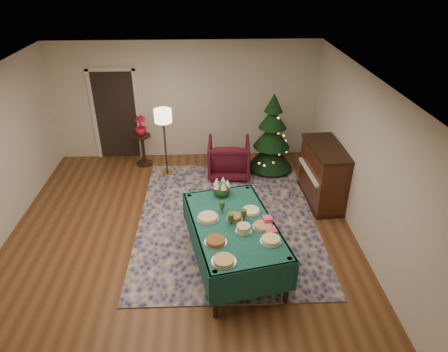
{
  "coord_description": "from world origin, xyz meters",
  "views": [
    {
      "loc": [
        0.49,
        -5.29,
        4.28
      ],
      "look_at": [
        0.75,
        0.56,
        1.02
      ],
      "focal_mm": 32.0,
      "sensor_mm": 36.0,
      "label": 1
    }
  ],
  "objects_px": {
    "floor_lamp": "(163,120)",
    "piano": "(324,175)",
    "side_table": "(143,150)",
    "gift_box": "(267,220)",
    "potted_plant": "(141,130)",
    "buffet_table": "(234,232)",
    "christmas_tree": "(272,137)",
    "armchair": "(229,156)"
  },
  "relations": [
    {
      "from": "gift_box",
      "to": "floor_lamp",
      "type": "relative_size",
      "value": 0.09
    },
    {
      "from": "buffet_table",
      "to": "christmas_tree",
      "type": "height_order",
      "value": "christmas_tree"
    },
    {
      "from": "floor_lamp",
      "to": "potted_plant",
      "type": "height_order",
      "value": "floor_lamp"
    },
    {
      "from": "gift_box",
      "to": "potted_plant",
      "type": "height_order",
      "value": "potted_plant"
    },
    {
      "from": "potted_plant",
      "to": "christmas_tree",
      "type": "height_order",
      "value": "christmas_tree"
    },
    {
      "from": "gift_box",
      "to": "floor_lamp",
      "type": "distance_m",
      "value": 3.56
    },
    {
      "from": "gift_box",
      "to": "christmas_tree",
      "type": "xyz_separation_m",
      "value": [
        0.54,
        3.15,
        -0.05
      ]
    },
    {
      "from": "side_table",
      "to": "piano",
      "type": "distance_m",
      "value": 4.08
    },
    {
      "from": "buffet_table",
      "to": "gift_box",
      "type": "relative_size",
      "value": 17.63
    },
    {
      "from": "side_table",
      "to": "potted_plant",
      "type": "xyz_separation_m",
      "value": [
        0.0,
        0.0,
        0.5
      ]
    },
    {
      "from": "floor_lamp",
      "to": "potted_plant",
      "type": "bearing_deg",
      "value": 139.06
    },
    {
      "from": "buffet_table",
      "to": "piano",
      "type": "distance_m",
      "value": 2.6
    },
    {
      "from": "armchair",
      "to": "floor_lamp",
      "type": "height_order",
      "value": "floor_lamp"
    },
    {
      "from": "gift_box",
      "to": "piano",
      "type": "relative_size",
      "value": 0.09
    },
    {
      "from": "side_table",
      "to": "gift_box",
      "type": "bearing_deg",
      "value": -56.71
    },
    {
      "from": "armchair",
      "to": "christmas_tree",
      "type": "bearing_deg",
      "value": -164.74
    },
    {
      "from": "floor_lamp",
      "to": "piano",
      "type": "relative_size",
      "value": 1.09
    },
    {
      "from": "floor_lamp",
      "to": "piano",
      "type": "distance_m",
      "value": 3.43
    },
    {
      "from": "gift_box",
      "to": "side_table",
      "type": "height_order",
      "value": "gift_box"
    },
    {
      "from": "gift_box",
      "to": "floor_lamp",
      "type": "bearing_deg",
      "value": 119.98
    },
    {
      "from": "christmas_tree",
      "to": "piano",
      "type": "distance_m",
      "value": 1.56
    },
    {
      "from": "armchair",
      "to": "side_table",
      "type": "distance_m",
      "value": 2.03
    },
    {
      "from": "armchair",
      "to": "piano",
      "type": "bearing_deg",
      "value": 151.05
    },
    {
      "from": "piano",
      "to": "floor_lamp",
      "type": "bearing_deg",
      "value": 158.54
    },
    {
      "from": "piano",
      "to": "gift_box",
      "type": "bearing_deg",
      "value": -126.51
    },
    {
      "from": "buffet_table",
      "to": "armchair",
      "type": "bearing_deg",
      "value": 88.24
    },
    {
      "from": "side_table",
      "to": "potted_plant",
      "type": "distance_m",
      "value": 0.5
    },
    {
      "from": "armchair",
      "to": "buffet_table",
      "type": "bearing_deg",
      "value": 91.54
    },
    {
      "from": "potted_plant",
      "to": "side_table",
      "type": "bearing_deg",
      "value": 0.0
    },
    {
      "from": "potted_plant",
      "to": "christmas_tree",
      "type": "xyz_separation_m",
      "value": [
        2.88,
        -0.41,
        -0.05
      ]
    },
    {
      "from": "potted_plant",
      "to": "christmas_tree",
      "type": "relative_size",
      "value": 0.25
    },
    {
      "from": "floor_lamp",
      "to": "side_table",
      "type": "xyz_separation_m",
      "value": [
        -0.57,
        0.49,
        -0.92
      ]
    },
    {
      "from": "buffet_table",
      "to": "christmas_tree",
      "type": "relative_size",
      "value": 1.27
    },
    {
      "from": "floor_lamp",
      "to": "potted_plant",
      "type": "relative_size",
      "value": 3.33
    },
    {
      "from": "buffet_table",
      "to": "potted_plant",
      "type": "xyz_separation_m",
      "value": [
        -1.84,
        3.54,
        0.21
      ]
    },
    {
      "from": "floor_lamp",
      "to": "potted_plant",
      "type": "xyz_separation_m",
      "value": [
        -0.57,
        0.49,
        -0.42
      ]
    },
    {
      "from": "christmas_tree",
      "to": "gift_box",
      "type": "bearing_deg",
      "value": -99.75
    },
    {
      "from": "buffet_table",
      "to": "armchair",
      "type": "height_order",
      "value": "armchair"
    },
    {
      "from": "gift_box",
      "to": "potted_plant",
      "type": "distance_m",
      "value": 4.25
    },
    {
      "from": "christmas_tree",
      "to": "piano",
      "type": "height_order",
      "value": "christmas_tree"
    },
    {
      "from": "buffet_table",
      "to": "gift_box",
      "type": "distance_m",
      "value": 0.54
    },
    {
      "from": "christmas_tree",
      "to": "buffet_table",
      "type": "bearing_deg",
      "value": -108.32
    }
  ]
}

